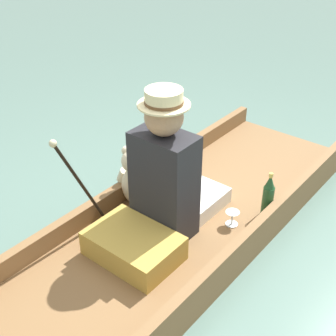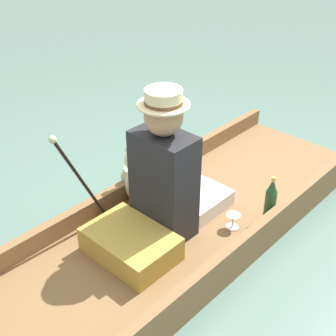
# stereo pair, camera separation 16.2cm
# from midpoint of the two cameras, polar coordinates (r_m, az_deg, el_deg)

# --- Properties ---
(ground_plane) EXTENTS (16.00, 16.00, 0.00)m
(ground_plane) POSITION_cam_midpoint_polar(r_m,az_deg,el_deg) (3.14, 3.63, -7.95)
(ground_plane) COLOR slate
(punt_boat) EXTENTS (0.98, 2.99, 0.25)m
(punt_boat) POSITION_cam_midpoint_polar(r_m,az_deg,el_deg) (3.09, 3.67, -6.88)
(punt_boat) COLOR brown
(punt_boat) RESTS_ON ground_plane
(seat_cushion) EXTENTS (0.52, 0.36, 0.16)m
(seat_cushion) POSITION_cam_midpoint_polar(r_m,az_deg,el_deg) (2.75, -2.89, -9.29)
(seat_cushion) COLOR #B7933D
(seat_cushion) RESTS_ON punt_boat
(seated_person) EXTENTS (0.37, 0.66, 0.94)m
(seated_person) POSITION_cam_midpoint_polar(r_m,az_deg,el_deg) (2.79, 1.91, -0.99)
(seated_person) COLOR white
(seated_person) RESTS_ON punt_boat
(teddy_bear) EXTENTS (0.30, 0.17, 0.42)m
(teddy_bear) POSITION_cam_midpoint_polar(r_m,az_deg,el_deg) (3.11, -2.31, -1.08)
(teddy_bear) COLOR beige
(teddy_bear) RESTS_ON punt_boat
(wine_glass) EXTENTS (0.09, 0.09, 0.10)m
(wine_glass) POSITION_cam_midpoint_polar(r_m,az_deg,el_deg) (2.99, 9.48, -6.11)
(wine_glass) COLOR silver
(wine_glass) RESTS_ON punt_boat
(walking_cane) EXTENTS (0.04, 0.35, 0.72)m
(walking_cane) POSITION_cam_midpoint_polar(r_m,az_deg,el_deg) (2.75, -9.44, -0.71)
(walking_cane) COLOR black
(walking_cane) RESTS_ON punt_boat
(champagne_bottle) EXTENTS (0.07, 0.07, 0.32)m
(champagne_bottle) POSITION_cam_midpoint_polar(r_m,az_deg,el_deg) (3.06, 13.89, -3.84)
(champagne_bottle) COLOR #1E4723
(champagne_bottle) RESTS_ON punt_boat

